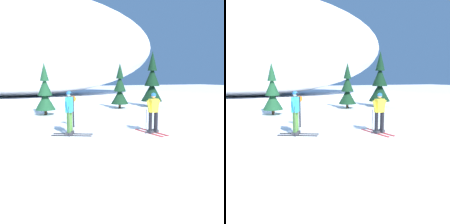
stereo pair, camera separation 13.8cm
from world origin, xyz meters
TOP-DOWN VIEW (x-y plane):
  - ground_plane at (0.00, 0.00)m, footprint 120.00×120.00m
  - skier_yellow_jacket at (1.85, -0.29)m, footprint 0.79×1.75m
  - skier_cyan_jacket at (-1.53, 0.70)m, footprint 1.70×1.10m
  - pine_tree_center at (-1.87, 6.63)m, footprint 1.29×1.29m
  - pine_tree_center_right at (3.90, 7.89)m, footprint 1.36×1.36m
  - pine_tree_far_right at (6.85, 7.99)m, footprint 1.75×1.75m
  - snow_ridge_background at (-3.52, 24.14)m, footprint 38.17×18.53m
  - trail_marker_post at (-1.04, 2.20)m, footprint 0.28×0.07m

SIDE VIEW (x-z plane):
  - ground_plane at x=0.00m, z-range 0.00..0.00m
  - trail_marker_post at x=-1.04m, z-range 0.10..1.61m
  - skier_yellow_jacket at x=1.85m, z-range 0.03..1.78m
  - skier_cyan_jacket at x=-1.53m, z-range 0.05..1.89m
  - pine_tree_center at x=-1.87m, z-range -0.27..3.06m
  - pine_tree_center_right at x=3.90m, z-range -0.29..3.24m
  - pine_tree_far_right at x=6.85m, z-range -0.37..4.15m
  - snow_ridge_background at x=-3.52m, z-range 0.00..13.32m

